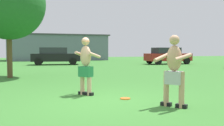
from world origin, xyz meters
name	(u,v)px	position (x,y,z in m)	size (l,w,h in m)	color
ground_plane	(104,101)	(0.00, 0.00, 0.00)	(80.00, 80.00, 0.00)	#38752D
player_with_cap	(86,63)	(-0.30, 0.99, 0.96)	(0.80, 0.86, 1.73)	black
player_in_gray	(174,69)	(1.36, -1.17, 0.90)	(0.87, 0.68, 1.70)	black
frisbee	(125,98)	(0.61, 0.06, 0.01)	(0.28, 0.28, 0.03)	orange
car_black_near_post	(55,56)	(0.09, 16.87, 0.82)	(4.45, 2.36, 1.58)	black
car_red_far_end	(167,55)	(10.49, 14.71, 0.82)	(4.31, 2.04, 1.58)	maroon
outbuilding_behind_lot	(58,47)	(1.34, 27.74, 1.70)	(12.97, 6.02, 3.38)	slate
tree_left_field	(8,3)	(-2.90, 6.63, 3.60)	(3.49, 3.49, 5.37)	brown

